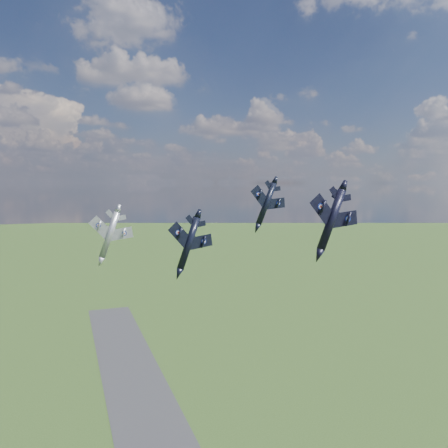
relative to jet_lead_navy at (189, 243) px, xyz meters
name	(u,v)px	position (x,y,z in m)	size (l,w,h in m)	color
jet_lead_navy	(189,243)	(0.00, 0.00, 0.00)	(9.45, 13.18, 2.73)	black
jet_right_navy	(331,220)	(24.03, -8.28, 4.12)	(11.19, 15.60, 3.23)	black
jet_high_navy	(266,204)	(23.36, 17.13, 5.90)	(10.11, 14.09, 2.92)	black
jet_left_silver	(110,235)	(-12.37, 14.06, 0.44)	(9.38, 13.08, 2.71)	gray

